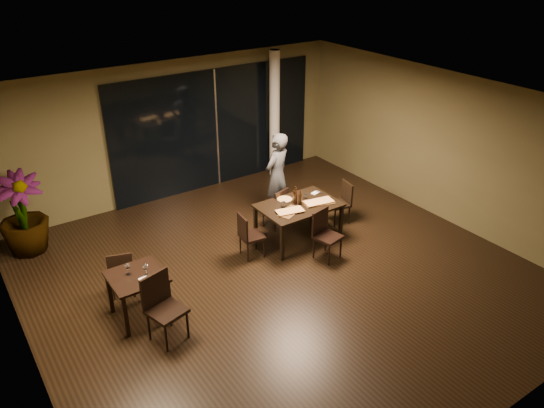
# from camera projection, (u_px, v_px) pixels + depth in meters

# --- Properties ---
(ground) EXTENTS (8.00, 8.00, 0.00)m
(ground) POSITION_uv_depth(u_px,v_px,m) (279.00, 275.00, 9.21)
(ground) COLOR black
(ground) RESTS_ON ground
(wall_back) EXTENTS (8.00, 0.10, 3.00)m
(wall_back) POSITION_uv_depth(u_px,v_px,m) (173.00, 129.00, 11.51)
(wall_back) COLOR brown
(wall_back) RESTS_ON ground
(wall_front) EXTENTS (8.00, 0.10, 3.00)m
(wall_front) POSITION_uv_depth(u_px,v_px,m) (502.00, 339.00, 5.54)
(wall_front) COLOR brown
(wall_front) RESTS_ON ground
(wall_left) EXTENTS (0.10, 8.00, 3.00)m
(wall_left) POSITION_uv_depth(u_px,v_px,m) (10.00, 280.00, 6.50)
(wall_left) COLOR brown
(wall_left) RESTS_ON ground
(wall_right) EXTENTS (0.10, 8.00, 3.00)m
(wall_right) POSITION_uv_depth(u_px,v_px,m) (446.00, 147.00, 10.56)
(wall_right) COLOR brown
(wall_right) RESTS_ON ground
(ceiling) EXTENTS (8.00, 8.00, 0.04)m
(ceiling) POSITION_uv_depth(u_px,v_px,m) (281.00, 106.00, 7.84)
(ceiling) COLOR silver
(ceiling) RESTS_ON wall_back
(window_panel) EXTENTS (5.00, 0.06, 2.70)m
(window_panel) POSITION_uv_depth(u_px,v_px,m) (216.00, 129.00, 12.01)
(window_panel) COLOR black
(window_panel) RESTS_ON ground
(column) EXTENTS (0.24, 0.24, 3.00)m
(column) POSITION_uv_depth(u_px,v_px,m) (274.00, 115.00, 12.42)
(column) COLOR silver
(column) RESTS_ON ground
(main_table) EXTENTS (1.50, 1.00, 0.75)m
(main_table) POSITION_uv_depth(u_px,v_px,m) (299.00, 208.00, 9.99)
(main_table) COLOR black
(main_table) RESTS_ON ground
(side_table) EXTENTS (0.80, 0.80, 0.75)m
(side_table) POSITION_uv_depth(u_px,v_px,m) (137.00, 282.00, 7.94)
(side_table) COLOR black
(side_table) RESTS_ON ground
(chair_main_far) EXTENTS (0.48, 0.48, 0.85)m
(chair_main_far) POSITION_uv_depth(u_px,v_px,m) (277.00, 206.00, 10.48)
(chair_main_far) COLOR black
(chair_main_far) RESTS_ON ground
(chair_main_near) EXTENTS (0.51, 0.51, 0.92)m
(chair_main_near) POSITION_uv_depth(u_px,v_px,m) (324.00, 232.00, 9.52)
(chair_main_near) COLOR black
(chair_main_near) RESTS_ON ground
(chair_main_left) EXTENTS (0.44, 0.44, 0.86)m
(chair_main_left) POSITION_uv_depth(u_px,v_px,m) (248.00, 234.00, 9.52)
(chair_main_left) COLOR black
(chair_main_left) RESTS_ON ground
(chair_main_right) EXTENTS (0.47, 0.47, 0.86)m
(chair_main_right) POSITION_uv_depth(u_px,v_px,m) (342.00, 200.00, 10.72)
(chair_main_right) COLOR black
(chair_main_right) RESTS_ON ground
(chair_side_far) EXTENTS (0.49, 0.49, 0.85)m
(chair_side_far) POSITION_uv_depth(u_px,v_px,m) (121.00, 271.00, 8.47)
(chair_side_far) COLOR black
(chair_side_far) RESTS_ON ground
(chair_side_near) EXTENTS (0.59, 0.59, 1.04)m
(chair_side_near) POSITION_uv_depth(u_px,v_px,m) (162.00, 304.00, 7.56)
(chair_side_near) COLOR black
(chair_side_near) RESTS_ON ground
(diner) EXTENTS (0.72, 0.60, 1.82)m
(diner) POSITION_uv_depth(u_px,v_px,m) (277.00, 176.00, 10.74)
(diner) COLOR #323437
(diner) RESTS_ON ground
(potted_plant) EXTENTS (0.85, 0.85, 1.54)m
(potted_plant) POSITION_uv_depth(u_px,v_px,m) (22.00, 214.00, 9.56)
(potted_plant) COLOR #1D4717
(potted_plant) RESTS_ON ground
(pizza_board_left) EXTENTS (0.58, 0.45, 0.01)m
(pizza_board_left) POSITION_uv_depth(u_px,v_px,m) (290.00, 212.00, 9.67)
(pizza_board_left) COLOR #483117
(pizza_board_left) RESTS_ON main_table
(pizza_board_right) EXTENTS (0.64, 0.43, 0.01)m
(pizza_board_right) POSITION_uv_depth(u_px,v_px,m) (319.00, 203.00, 10.01)
(pizza_board_right) COLOR #473017
(pizza_board_right) RESTS_ON main_table
(oblong_pizza_left) EXTENTS (0.52, 0.32, 0.02)m
(oblong_pizza_left) POSITION_uv_depth(u_px,v_px,m) (290.00, 211.00, 9.66)
(oblong_pizza_left) COLOR maroon
(oblong_pizza_left) RESTS_ON pizza_board_left
(oblong_pizza_right) EXTENTS (0.57, 0.34, 0.02)m
(oblong_pizza_right) POSITION_uv_depth(u_px,v_px,m) (319.00, 202.00, 10.00)
(oblong_pizza_right) COLOR #691B09
(oblong_pizza_right) RESTS_ON pizza_board_right
(round_pizza) EXTENTS (0.28, 0.28, 0.01)m
(round_pizza) POSITION_uv_depth(u_px,v_px,m) (285.00, 199.00, 10.13)
(round_pizza) COLOR #BE4015
(round_pizza) RESTS_ON main_table
(bottle_a) EXTENTS (0.06, 0.06, 0.26)m
(bottle_a) POSITION_uv_depth(u_px,v_px,m) (296.00, 198.00, 9.91)
(bottle_a) COLOR black
(bottle_a) RESTS_ON main_table
(bottle_b) EXTENTS (0.06, 0.06, 0.29)m
(bottle_b) POSITION_uv_depth(u_px,v_px,m) (300.00, 198.00, 9.89)
(bottle_b) COLOR black
(bottle_b) RESTS_ON main_table
(bottle_c) EXTENTS (0.07, 0.07, 0.34)m
(bottle_c) POSITION_uv_depth(u_px,v_px,m) (295.00, 195.00, 9.95)
(bottle_c) COLOR black
(bottle_c) RESTS_ON main_table
(tumbler_left) EXTENTS (0.08, 0.08, 0.10)m
(tumbler_left) POSITION_uv_depth(u_px,v_px,m) (284.00, 204.00, 9.85)
(tumbler_left) COLOR white
(tumbler_left) RESTS_ON main_table
(tumbler_right) EXTENTS (0.07, 0.07, 0.08)m
(tumbler_right) POSITION_uv_depth(u_px,v_px,m) (305.00, 196.00, 10.18)
(tumbler_right) COLOR white
(tumbler_right) RESTS_ON main_table
(napkin_near) EXTENTS (0.18, 0.10, 0.01)m
(napkin_near) POSITION_uv_depth(u_px,v_px,m) (324.00, 199.00, 10.14)
(napkin_near) COLOR white
(napkin_near) RESTS_ON main_table
(napkin_far) EXTENTS (0.20, 0.14, 0.01)m
(napkin_far) POSITION_uv_depth(u_px,v_px,m) (316.00, 193.00, 10.39)
(napkin_far) COLOR white
(napkin_far) RESTS_ON main_table
(wine_glass_a) EXTENTS (0.08, 0.08, 0.18)m
(wine_glass_a) POSITION_uv_depth(u_px,v_px,m) (128.00, 269.00, 7.86)
(wine_glass_a) COLOR white
(wine_glass_a) RESTS_ON side_table
(wine_glass_b) EXTENTS (0.08, 0.08, 0.19)m
(wine_glass_b) POSITION_uv_depth(u_px,v_px,m) (146.00, 270.00, 7.84)
(wine_glass_b) COLOR white
(wine_glass_b) RESTS_ON side_table
(side_napkin) EXTENTS (0.19, 0.12, 0.01)m
(side_napkin) POSITION_uv_depth(u_px,v_px,m) (145.00, 279.00, 7.80)
(side_napkin) COLOR silver
(side_napkin) RESTS_ON side_table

